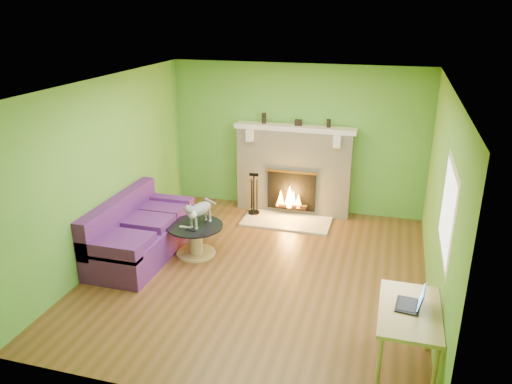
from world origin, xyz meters
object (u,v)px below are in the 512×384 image
desk (409,317)px  cat (201,212)px  sofa (138,234)px  coffee_table (195,237)px

desk → cat: size_ratio=1.57×
sofa → desk: size_ratio=1.93×
sofa → cat: sofa is taller
sofa → cat: 0.99m
coffee_table → cat: (0.08, 0.05, 0.40)m
cat → sofa: bearing=-144.6°
sofa → coffee_table: (0.80, 0.24, -0.07)m
sofa → coffee_table: 0.84m
desk → sofa: bearing=157.2°
coffee_table → cat: cat is taller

